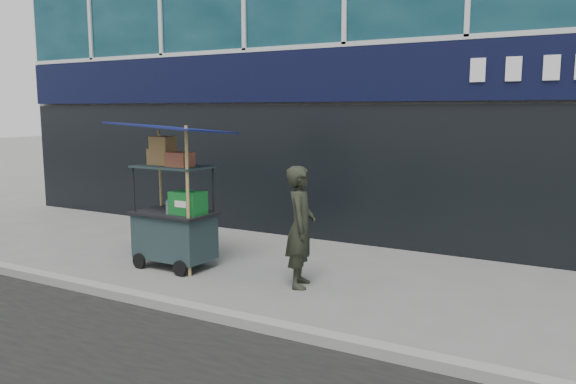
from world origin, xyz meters
The scene contains 4 objects.
ground centered at (0.00, 0.00, 0.00)m, with size 80.00×80.00×0.00m, color #63635E.
curb centered at (0.00, -0.20, 0.06)m, with size 80.00×0.18×0.12m, color gray.
vendor_cart centered at (-1.52, 1.25, 0.75)m, with size 1.61×1.16×2.15m.
vendor_man centered at (0.53, 1.34, 0.80)m, with size 0.58×0.38×1.60m, color black.
Camera 1 is at (3.88, -5.01, 2.31)m, focal length 35.00 mm.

